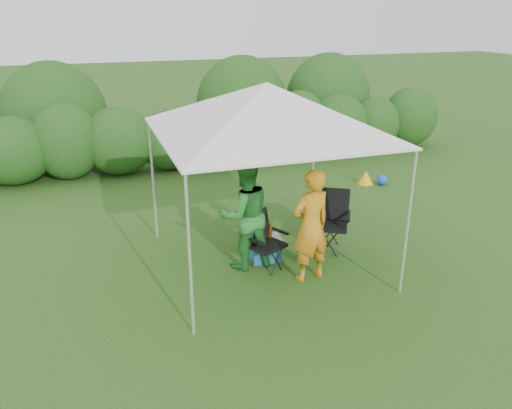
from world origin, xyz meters
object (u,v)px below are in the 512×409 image
object	(u,v)px
woman	(245,214)
cooler	(266,249)
chair_right	(331,216)
chair_left	(263,237)
man	(311,226)
canopy	(267,108)

from	to	relation	value
woman	cooler	bearing A→B (deg)	-173.30
chair_right	cooler	xyz separation A→B (m)	(-1.19, -0.09, -0.37)
woman	cooler	distance (m)	0.76
chair_left	cooler	bearing A→B (deg)	31.34
chair_left	cooler	distance (m)	0.38
man	woman	xyz separation A→B (m)	(-0.78, 0.69, 0.02)
chair_right	canopy	bearing A→B (deg)	-142.75
chair_right	chair_left	distance (m)	1.34
chair_right	man	xyz separation A→B (m)	(-0.77, -0.84, 0.28)
woman	chair_left	bearing A→B (deg)	148.05
canopy	cooler	bearing A→B (deg)	68.64
canopy	chair_right	bearing A→B (deg)	6.99
chair_left	woman	world-z (taller)	woman
woman	man	bearing A→B (deg)	135.41
cooler	woman	bearing A→B (deg)	-163.99
canopy	man	xyz separation A→B (m)	(0.44, -0.69, -1.61)
man	woman	size ratio (longest dim) A/B	0.98
chair_right	chair_left	world-z (taller)	chair_right
chair_right	chair_left	xyz separation A→B (m)	(-1.31, -0.28, -0.06)
chair_left	man	xyz separation A→B (m)	(0.54, -0.56, 0.35)
woman	canopy	bearing A→B (deg)	177.60
chair_right	cooler	world-z (taller)	chair_right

